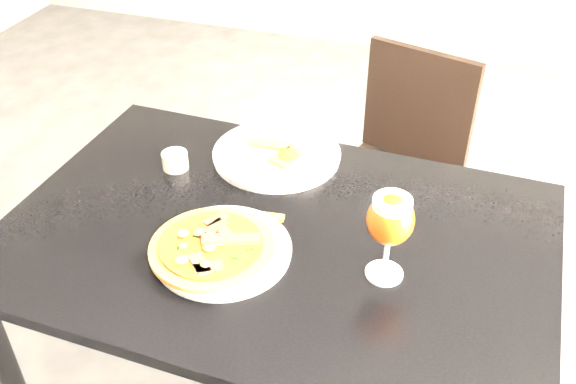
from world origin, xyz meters
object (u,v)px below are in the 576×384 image
(pizza, at_px, (212,246))
(beer_glass, at_px, (390,220))
(chair_far, at_px, (397,170))
(dining_table, at_px, (276,261))

(pizza, height_order, beer_glass, beer_glass)
(pizza, bearing_deg, chair_far, 72.78)
(pizza, bearing_deg, beer_glass, 8.65)
(dining_table, relative_size, chair_far, 1.45)
(chair_far, distance_m, pizza, 0.95)
(chair_far, xyz_separation_m, beer_glass, (0.09, -0.80, 0.43))
(dining_table, bearing_deg, beer_glass, -11.39)
(chair_far, bearing_deg, beer_glass, -66.83)
(dining_table, height_order, chair_far, chair_far)
(chair_far, bearing_deg, dining_table, -85.74)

